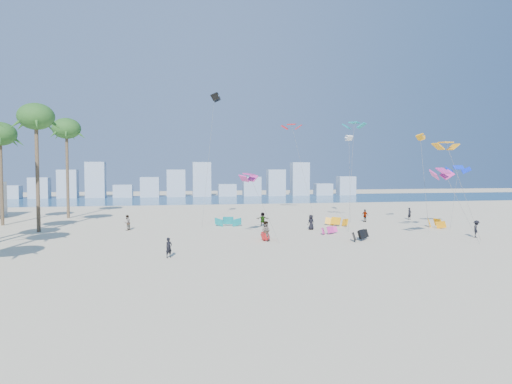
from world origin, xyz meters
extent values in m
plane|color=beige|center=(0.00, 0.00, 0.00)|extent=(220.00, 220.00, 0.00)
plane|color=navy|center=(0.00, 72.00, 0.01)|extent=(220.00, 220.00, 0.00)
imported|color=black|center=(-5.61, 6.17, 0.79)|extent=(0.68, 0.65, 1.57)
imported|color=gray|center=(3.36, 12.76, 0.95)|extent=(1.17, 1.15, 1.90)
imported|color=black|center=(9.93, 19.58, 0.84)|extent=(0.96, 0.80, 1.69)
imported|color=gray|center=(19.01, 25.62, 0.81)|extent=(0.86, 1.01, 1.62)
imported|color=black|center=(24.41, 11.05, 0.86)|extent=(1.17, 1.28, 1.73)
imported|color=gray|center=(5.17, 23.52, 0.84)|extent=(1.64, 0.94, 1.68)
imported|color=black|center=(25.93, 26.81, 0.81)|extent=(0.70, 0.59, 1.62)
imported|color=gray|center=(-10.38, 22.74, 0.85)|extent=(0.97, 1.04, 1.70)
cylinder|color=#595959|center=(3.20, 12.96, 3.16)|extent=(2.30, 3.55, 6.34)
cylinder|color=#595959|center=(14.84, 20.00, 6.20)|extent=(2.99, 5.89, 12.42)
cylinder|color=#595959|center=(22.52, 10.60, 4.75)|extent=(1.72, 3.43, 9.51)
cylinder|color=#595959|center=(-1.11, 25.27, 7.93)|extent=(1.82, 2.68, 15.87)
cylinder|color=#595959|center=(17.98, 28.34, 5.73)|extent=(2.09, 5.96, 11.47)
cylinder|color=#595959|center=(26.14, 17.33, 3.51)|extent=(2.33, 2.10, 7.02)
cylinder|color=#595959|center=(13.15, 34.40, 6.73)|extent=(2.10, 4.70, 13.48)
cylinder|color=#595959|center=(22.82, 18.07, 5.43)|extent=(1.48, 4.71, 10.88)
cylinder|color=#595959|center=(21.03, 8.68, 3.34)|extent=(2.41, 2.32, 6.69)
cylinder|color=brown|center=(-19.66, 23.00, 6.22)|extent=(0.40, 0.40, 12.45)
ellipsoid|color=#23551E|center=(-19.66, 23.00, 12.45)|extent=(3.80, 3.80, 2.85)
cylinder|color=brown|center=(-25.71, 30.00, 5.52)|extent=(0.40, 0.40, 11.04)
ellipsoid|color=#23551E|center=(-25.71, 30.00, 11.04)|extent=(3.80, 3.80, 2.85)
cylinder|color=brown|center=(-19.69, 37.00, 6.19)|extent=(0.40, 0.40, 12.39)
ellipsoid|color=#23551E|center=(-19.69, 37.00, 12.39)|extent=(3.80, 3.80, 2.85)
cube|color=#9EADBF|center=(-42.00, 82.00, 1.50)|extent=(4.40, 3.00, 3.00)
cube|color=#9EADBF|center=(-35.80, 82.00, 2.40)|extent=(4.40, 3.00, 4.80)
cube|color=#9EADBF|center=(-29.60, 82.00, 3.30)|extent=(4.40, 3.00, 6.60)
cube|color=#9EADBF|center=(-23.40, 82.00, 4.20)|extent=(4.40, 3.00, 8.40)
cube|color=#9EADBF|center=(-17.20, 82.00, 1.50)|extent=(4.40, 3.00, 3.00)
cube|color=#9EADBF|center=(-11.00, 82.00, 2.40)|extent=(4.40, 3.00, 4.80)
cube|color=#9EADBF|center=(-4.80, 82.00, 3.30)|extent=(4.40, 3.00, 6.60)
cube|color=#9EADBF|center=(1.40, 82.00, 4.20)|extent=(4.40, 3.00, 8.40)
cube|color=#9EADBF|center=(7.60, 82.00, 1.50)|extent=(4.40, 3.00, 3.00)
cube|color=#9EADBF|center=(13.80, 82.00, 2.40)|extent=(4.40, 3.00, 4.80)
cube|color=#9EADBF|center=(20.00, 82.00, 3.30)|extent=(4.40, 3.00, 6.60)
cube|color=#9EADBF|center=(26.20, 82.00, 4.20)|extent=(4.40, 3.00, 8.40)
cube|color=#9EADBF|center=(32.40, 82.00, 1.50)|extent=(4.40, 3.00, 3.00)
cube|color=#9EADBF|center=(38.60, 82.00, 2.40)|extent=(4.40, 3.00, 4.80)
camera|label=1|loc=(-5.11, -29.05, 6.90)|focal=31.74mm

